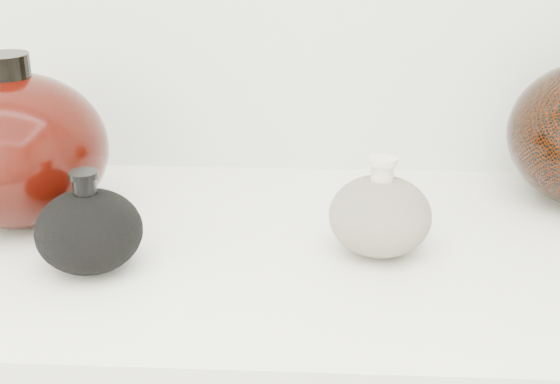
{
  "coord_description": "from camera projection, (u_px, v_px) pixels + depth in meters",
  "views": [
    {
      "loc": [
        0.08,
        0.14,
        1.3
      ],
      "look_at": [
        0.04,
        0.92,
        0.98
      ],
      "focal_mm": 50.0,
      "sensor_mm": 36.0,
      "label": 1
    }
  ],
  "objects": [
    {
      "name": "black_gourd_vase",
      "position": [
        89.0,
        230.0,
        0.83
      ],
      "size": [
        0.14,
        0.14,
        0.11
      ],
      "color": "black",
      "rests_on": "display_counter"
    },
    {
      "name": "cream_gourd_vase",
      "position": [
        380.0,
        215.0,
        0.86
      ],
      "size": [
        0.15,
        0.15,
        0.11
      ],
      "color": "beige",
      "rests_on": "display_counter"
    },
    {
      "name": "left_round_pot",
      "position": [
        17.0,
        149.0,
        0.93
      ],
      "size": [
        0.25,
        0.25,
        0.21
      ],
      "color": "black",
      "rests_on": "display_counter"
    }
  ]
}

